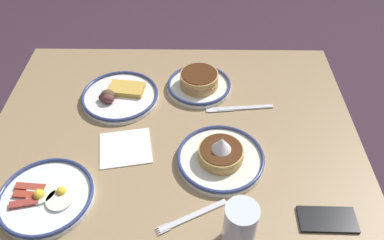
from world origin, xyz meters
The scene contains 10 objects.
dining_table centered at (0.00, 0.00, 0.61)m, with size 1.13×0.91×0.73m.
plate_near_main centered at (-0.08, -0.22, 0.75)m, with size 0.22×0.22×0.06m.
plate_center_pancakes centered at (-0.14, 0.11, 0.75)m, with size 0.25×0.25×0.09m.
plate_far_companion centered at (0.19, -0.16, 0.74)m, with size 0.26×0.26×0.05m.
plate_far_side centered at (0.32, 0.24, 0.74)m, with size 0.25×0.25×0.04m.
drinking_glass centered at (-0.17, 0.35, 0.79)m, with size 0.08×0.08×0.13m.
cell_phone centered at (-0.40, 0.30, 0.73)m, with size 0.14×0.07×0.01m, color black.
paper_napkin centered at (0.14, 0.06, 0.73)m, with size 0.15×0.14×0.00m, color white.
fork_near centered at (-0.06, 0.29, 0.73)m, with size 0.18×0.10×0.01m.
butter_knife centered at (-0.21, -0.11, 0.73)m, with size 0.22×0.04×0.01m.
Camera 1 is at (-0.07, 0.81, 1.57)m, focal length 35.72 mm.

